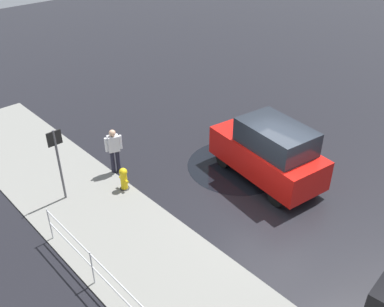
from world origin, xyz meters
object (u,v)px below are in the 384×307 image
fire_hydrant (124,179)px  sign_post (58,155)px  pedestrian (114,148)px  moving_hatchback (269,152)px

fire_hydrant → sign_post: size_ratio=0.33×
fire_hydrant → pedestrian: 1.20m
fire_hydrant → moving_hatchback: bearing=-125.1°
fire_hydrant → pedestrian: pedestrian is taller
fire_hydrant → pedestrian: bearing=-20.1°
fire_hydrant → sign_post: bearing=61.9°
moving_hatchback → fire_hydrant: moving_hatchback is taller
pedestrian → sign_post: bearing=94.1°
moving_hatchback → pedestrian: 5.03m
fire_hydrant → pedestrian: (1.00, -0.37, 0.56)m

